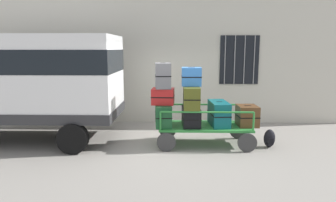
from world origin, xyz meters
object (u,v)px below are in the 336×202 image
object	(u,v)px
suitcase_left_bottom	(163,114)
backpack	(269,138)
suitcase_midleft_bottom	(191,117)
suitcase_midleft_middle	(191,97)
suitcase_left_middle	(163,96)
suitcase_midleft_top	(191,77)
luggage_cart	(205,129)
suitcase_midright_bottom	(247,116)
suitcase_center_bottom	(219,113)
van	(25,77)
suitcase_left_top	(163,76)

from	to	relation	value
suitcase_left_bottom	backpack	bearing A→B (deg)	-4.36
suitcase_midleft_bottom	backpack	size ratio (longest dim) A/B	1.85
suitcase_midleft_middle	backpack	size ratio (longest dim) A/B	2.13
suitcase_left_bottom	suitcase_midleft_bottom	distance (m)	0.69
suitcase_left_middle	suitcase_midleft_top	size ratio (longest dim) A/B	1.18
luggage_cart	suitcase_midleft_bottom	bearing A→B (deg)	-176.08
suitcase_midleft_top	suitcase_midright_bottom	distance (m)	1.66
suitcase_midleft_top	backpack	size ratio (longest dim) A/B	1.08
suitcase_midleft_top	suitcase_center_bottom	world-z (taller)	suitcase_midleft_top
van	suitcase_midright_bottom	xyz separation A→B (m)	(5.55, -0.27, -0.91)
suitcase_midleft_bottom	suitcase_center_bottom	world-z (taller)	suitcase_center_bottom
suitcase_midleft_middle	suitcase_midleft_top	xyz separation A→B (m)	(0.00, 0.07, 0.49)
luggage_cart	suitcase_midleft_top	bearing A→B (deg)	175.48
suitcase_left_middle	backpack	xyz separation A→B (m)	(2.57, -0.15, -0.99)
suitcase_left_bottom	suitcase_midleft_bottom	xyz separation A→B (m)	(0.68, -0.04, -0.04)
luggage_cart	suitcase_left_top	world-z (taller)	suitcase_left_top
suitcase_midleft_middle	suitcase_center_bottom	distance (m)	0.80
suitcase_midright_bottom	suitcase_left_top	bearing A→B (deg)	-179.44
suitcase_midleft_top	suitcase_midleft_bottom	bearing A→B (deg)	-90.00
suitcase_center_bottom	backpack	xyz separation A→B (m)	(1.20, -0.21, -0.56)
suitcase_midleft_middle	suitcase_midright_bottom	bearing A→B (deg)	1.37
suitcase_midleft_bottom	suitcase_midleft_middle	xyz separation A→B (m)	(0.00, -0.02, 0.49)
backpack	suitcase_midleft_top	bearing A→B (deg)	173.81
suitcase_left_bottom	suitcase_left_middle	xyz separation A→B (m)	(0.00, -0.05, 0.46)
suitcase_left_middle	suitcase_midright_bottom	distance (m)	2.10
van	backpack	world-z (taller)	van
suitcase_left_middle	suitcase_center_bottom	xyz separation A→B (m)	(1.37, 0.07, -0.43)
suitcase_left_bottom	suitcase_midright_bottom	world-z (taller)	suitcase_left_bottom
van	backpack	distance (m)	6.25
van	suitcase_left_middle	distance (m)	3.53
suitcase_left_middle	suitcase_midleft_middle	size ratio (longest dim) A/B	0.60
van	suitcase_left_top	distance (m)	3.51
luggage_cart	suitcase_left_middle	bearing A→B (deg)	-178.21
luggage_cart	suitcase_midleft_top	xyz separation A→B (m)	(-0.34, 0.03, 1.29)
luggage_cart	suitcase_center_bottom	size ratio (longest dim) A/B	2.51
van	suitcase_midright_bottom	bearing A→B (deg)	-2.74
van	backpack	xyz separation A→B (m)	(6.06, -0.44, -1.43)
suitcase_left_bottom	van	bearing A→B (deg)	176.08
luggage_cart	backpack	size ratio (longest dim) A/B	5.22
suitcase_left_middle	suitcase_center_bottom	size ratio (longest dim) A/B	0.61
van	suitcase_center_bottom	size ratio (longest dim) A/B	5.11
backpack	suitcase_left_bottom	bearing A→B (deg)	175.64
suitcase_left_top	suitcase_left_bottom	bearing A→B (deg)	90.00
suitcase_midleft_middle	suitcase_center_bottom	world-z (taller)	suitcase_midleft_middle
suitcase_midright_bottom	luggage_cart	bearing A→B (deg)	179.59
suitcase_midleft_top	suitcase_left_middle	bearing A→B (deg)	-175.06
suitcase_midleft_bottom	suitcase_left_top	bearing A→B (deg)	-179.65
van	suitcase_midleft_middle	bearing A→B (deg)	-4.08
suitcase_midleft_bottom	backpack	world-z (taller)	suitcase_midleft_bottom
suitcase_midright_bottom	suitcase_left_bottom	bearing A→B (deg)	179.28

